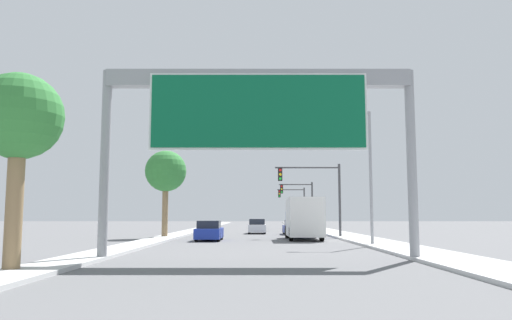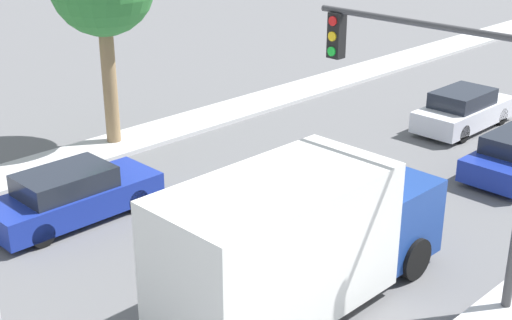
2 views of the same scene
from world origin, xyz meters
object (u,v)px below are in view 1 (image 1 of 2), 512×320
sign_gantry (257,108)px  street_lamp_right (364,166)px  car_mid_right (292,228)px  palm_tree_foreground (17,120)px  car_mid_left (255,227)px  traffic_light_mid_block (300,198)px  car_near_left (208,231)px  truck_box_primary (302,219)px  palm_tree_background (164,172)px  traffic_light_far_intersection (294,201)px  traffic_light_near_intersection (316,187)px

sign_gantry → street_lamp_right: (6.56, 9.40, -1.52)m
car_mid_right → palm_tree_foreground: palm_tree_foreground is taller
car_mid_left → traffic_light_mid_block: size_ratio=0.75×
car_near_left → car_mid_left: bearing=75.9°
truck_box_primary → car_near_left: bearing=-170.6°
car_near_left → palm_tree_background: 7.33m
sign_gantry → palm_tree_background: 21.39m
truck_box_primary → street_lamp_right: 8.96m
car_mid_left → traffic_light_far_intersection: (5.48, 20.16, 3.17)m
car_near_left → traffic_light_near_intersection: bearing=26.0°
car_mid_left → traffic_light_near_intersection: traffic_light_near_intersection is taller
car_near_left → traffic_light_mid_block: 25.93m
sign_gantry → car_near_left: bearing=102.3°
car_mid_left → palm_tree_foreground: size_ratio=0.68×
truck_box_primary → traffic_light_far_intersection: (1.98, 32.98, 2.27)m
car_mid_left → truck_box_primary: (3.50, -12.81, 0.90)m
car_near_left → truck_box_primary: 7.15m
car_mid_right → traffic_light_mid_block: traffic_light_mid_block is taller
sign_gantry → palm_tree_background: sign_gantry is taller
car_mid_right → palm_tree_background: (-10.99, -7.50, 4.70)m
car_mid_right → street_lamp_right: size_ratio=0.58×
truck_box_primary → traffic_light_far_intersection: size_ratio=1.23×
truck_box_primary → traffic_light_far_intersection: 33.12m
truck_box_primary → traffic_light_far_intersection: bearing=86.6°
car_mid_right → palm_tree_foreground: (-11.37, -32.10, 4.27)m
car_mid_right → car_near_left: bearing=-121.3°
car_mid_right → car_mid_left: bearing=144.8°
car_near_left → truck_box_primary: (7.00, 1.15, 0.91)m
traffic_light_far_intersection → street_lamp_right: size_ratio=0.70×
car_near_left → truck_box_primary: size_ratio=0.66×
sign_gantry → car_near_left: sign_gantry is taller
palm_tree_background → car_mid_right: bearing=34.3°
traffic_light_mid_block → traffic_light_far_intersection: bearing=89.6°
traffic_light_far_intersection → sign_gantry: bearing=-96.2°
traffic_light_far_intersection → palm_tree_foreground: palm_tree_foreground is taller
sign_gantry → traffic_light_mid_block: sign_gantry is taller
car_mid_right → traffic_light_far_intersection: traffic_light_far_intersection is taller
car_near_left → palm_tree_background: bearing=135.0°
traffic_light_mid_block → car_mid_right: bearing=-98.6°
traffic_light_far_intersection → palm_tree_background: bearing=-113.3°
palm_tree_background → street_lamp_right: bearing=-37.1°
sign_gantry → traffic_light_mid_block: bearing=82.3°
traffic_light_far_intersection → street_lamp_right: 40.78m
car_near_left → traffic_light_far_intersection: traffic_light_far_intersection is taller
car_mid_left → traffic_light_near_intersection: bearing=-63.1°
sign_gantry → palm_tree_background: size_ratio=1.87×
traffic_light_mid_block → palm_tree_background: 23.96m
sign_gantry → palm_tree_foreground: 9.22m
truck_box_primary → traffic_light_near_intersection: size_ratio=1.17×
traffic_light_near_intersection → palm_tree_background: (-12.48, -0.14, 1.20)m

